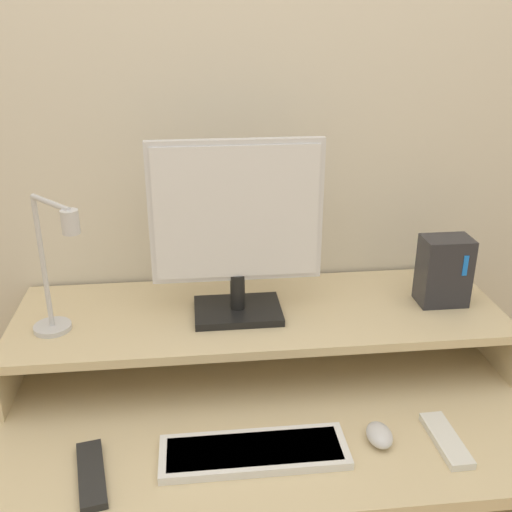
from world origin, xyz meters
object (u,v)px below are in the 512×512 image
(mouse, at_px, (379,435))
(remote_control, at_px, (91,474))
(router_dock, at_px, (444,271))
(remote_secondary, at_px, (446,440))
(keyboard, at_px, (254,452))
(desk_lamp, at_px, (55,275))
(monitor, at_px, (237,227))

(mouse, height_order, remote_control, mouse)
(router_dock, relative_size, remote_secondary, 1.05)
(keyboard, bearing_deg, router_dock, 34.19)
(keyboard, bearing_deg, mouse, 2.87)
(router_dock, distance_m, keyboard, 0.67)
(desk_lamp, relative_size, remote_control, 1.77)
(remote_control, bearing_deg, monitor, 49.62)
(monitor, height_order, desk_lamp, monitor)
(keyboard, bearing_deg, monitor, 90.50)
(keyboard, relative_size, mouse, 4.84)
(keyboard, relative_size, remote_secondary, 2.28)
(router_dock, height_order, mouse, router_dock)
(mouse, distance_m, remote_secondary, 0.14)
(mouse, bearing_deg, remote_secondary, -7.98)
(router_dock, bearing_deg, remote_control, -155.69)
(monitor, bearing_deg, desk_lamp, -170.80)
(remote_secondary, bearing_deg, mouse, 172.02)
(monitor, relative_size, keyboard, 1.13)
(monitor, distance_m, mouse, 0.56)
(router_dock, xyz_separation_m, mouse, (-0.26, -0.34, -0.21))
(desk_lamp, height_order, remote_control, desk_lamp)
(remote_secondary, bearing_deg, desk_lamp, 160.61)
(desk_lamp, xyz_separation_m, mouse, (0.68, -0.27, -0.28))
(mouse, bearing_deg, router_dock, 53.19)
(router_dock, distance_m, mouse, 0.48)
(router_dock, distance_m, remote_control, 0.95)
(monitor, height_order, router_dock, monitor)
(remote_secondary, bearing_deg, router_dock, 72.10)
(monitor, relative_size, remote_control, 2.31)
(router_dock, distance_m, remote_secondary, 0.44)
(keyboard, xyz_separation_m, remote_secondary, (0.41, -0.01, -0.00))
(mouse, bearing_deg, desk_lamp, 158.43)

